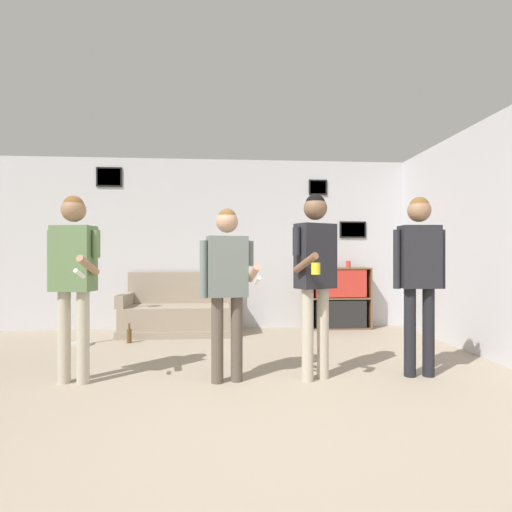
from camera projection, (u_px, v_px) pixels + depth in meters
The scene contains 12 objects.
ground_plane at pixel (245, 449), 2.38m from camera, with size 20.00×20.00×0.00m, color gray.
wall_back at pixel (234, 243), 6.43m from camera, with size 7.98×0.08×2.70m.
wall_right at pixel (482, 239), 4.59m from camera, with size 0.06×6.43×2.70m.
couch at pixel (180, 313), 5.96m from camera, with size 1.69×0.80×0.90m.
bookshelf at pixel (339, 298), 6.33m from camera, with size 0.97×0.30×0.97m.
floor_lamp at pixel (82, 261), 5.18m from camera, with size 0.44×0.28×1.56m.
person_player_foreground_left at pixel (73, 268), 3.61m from camera, with size 0.49×0.51×1.70m.
person_player_foreground_center at pixel (227, 276), 3.65m from camera, with size 0.54×0.42×1.59m.
person_watcher_holding_cup at pixel (316, 265), 3.72m from camera, with size 0.46×0.55×1.73m.
person_spectator_near_bookshelf at pixel (419, 266), 3.82m from camera, with size 0.50×0.22×1.72m.
bottle_on_floor at pixel (129, 335), 5.28m from camera, with size 0.06×0.06×0.26m.
drinking_cup at pixel (348, 264), 6.34m from camera, with size 0.08×0.08×0.11m.
Camera 1 is at (-0.10, -2.38, 1.16)m, focal length 28.00 mm.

